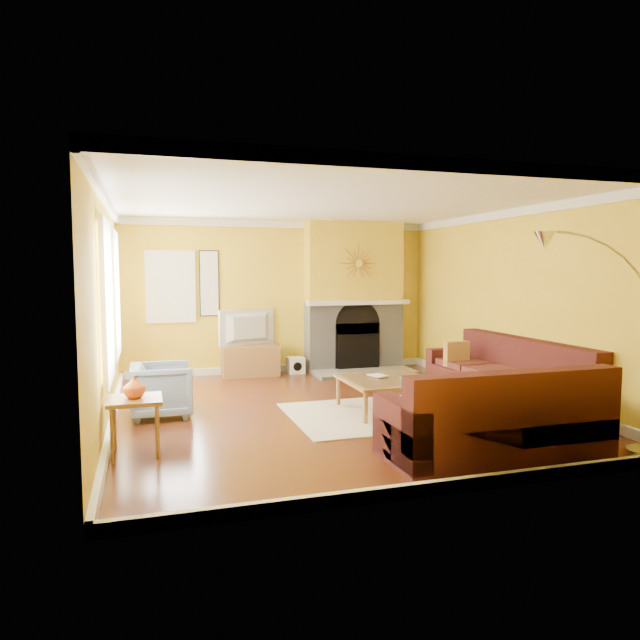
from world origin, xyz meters
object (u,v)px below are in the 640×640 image
object	(u,v)px
media_console	(250,361)
arc_lamp	(603,349)
armchair	(162,390)
side_table	(135,426)
sectional_sofa	(454,383)
coffee_table	(387,395)

from	to	relation	value
media_console	arc_lamp	bearing A→B (deg)	-65.96
armchair	side_table	world-z (taller)	armchair
sectional_sofa	media_console	distance (m)	4.04
coffee_table	armchair	bearing A→B (deg)	168.01
sectional_sofa	armchair	xyz separation A→B (m)	(-3.44, 1.16, -0.11)
sectional_sofa	coffee_table	distance (m)	0.89
media_console	side_table	distance (m)	4.27
armchair	arc_lamp	bearing A→B (deg)	-126.97
arc_lamp	media_console	bearing A→B (deg)	114.04
armchair	side_table	xyz separation A→B (m)	(-0.29, -1.45, -0.05)
side_table	armchair	bearing A→B (deg)	78.53
armchair	arc_lamp	distance (m)	4.99
media_console	side_table	world-z (taller)	side_table
coffee_table	armchair	distance (m)	2.86
coffee_table	media_console	size ratio (longest dim) A/B	1.14
side_table	arc_lamp	xyz separation A→B (m)	(4.24, -1.52, 0.80)
sectional_sofa	arc_lamp	distance (m)	1.98
sectional_sofa	arc_lamp	xyz separation A→B (m)	(0.50, -1.81, 0.63)
armchair	media_console	bearing A→B (deg)	-32.67
media_console	armchair	xyz separation A→B (m)	(-1.54, -2.41, 0.07)
sectional_sofa	coffee_table	xyz separation A→B (m)	(-0.64, 0.56, -0.23)
sectional_sofa	arc_lamp	size ratio (longest dim) A/B	1.68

